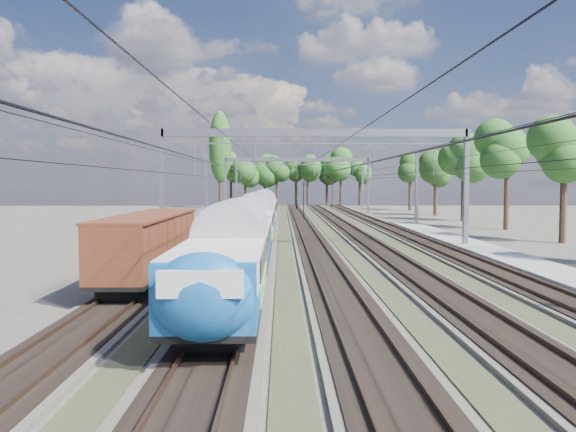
{
  "coord_description": "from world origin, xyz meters",
  "views": [
    {
      "loc": [
        -2.52,
        -12.37,
        4.92
      ],
      "look_at": [
        -2.08,
        23.81,
        2.8
      ],
      "focal_mm": 35.0,
      "sensor_mm": 36.0,
      "label": 1
    }
  ],
  "objects_px": {
    "emu_train": "(256,216)",
    "freight_boxcar": "(150,243)",
    "worker": "(297,205)",
    "signal_near": "(304,195)",
    "signal_far": "(332,191)"
  },
  "relations": [
    {
      "from": "emu_train",
      "to": "freight_boxcar",
      "type": "xyz_separation_m",
      "value": [
        -4.5,
        -15.42,
        -0.43
      ]
    },
    {
      "from": "freight_boxcar",
      "to": "signal_near",
      "type": "relative_size",
      "value": 2.38
    },
    {
      "from": "emu_train",
      "to": "signal_far",
      "type": "xyz_separation_m",
      "value": [
        11.77,
        64.93,
        0.94
      ]
    },
    {
      "from": "freight_boxcar",
      "to": "emu_train",
      "type": "bearing_deg",
      "value": 73.72
    },
    {
      "from": "emu_train",
      "to": "signal_far",
      "type": "height_order",
      "value": "signal_far"
    },
    {
      "from": "emu_train",
      "to": "signal_near",
      "type": "distance_m",
      "value": 31.47
    },
    {
      "from": "emu_train",
      "to": "worker",
      "type": "relative_size",
      "value": 29.86
    },
    {
      "from": "emu_train",
      "to": "signal_far",
      "type": "distance_m",
      "value": 65.99
    },
    {
      "from": "emu_train",
      "to": "signal_near",
      "type": "height_order",
      "value": "signal_near"
    },
    {
      "from": "freight_boxcar",
      "to": "worker",
      "type": "height_order",
      "value": "freight_boxcar"
    },
    {
      "from": "emu_train",
      "to": "signal_far",
      "type": "bearing_deg",
      "value": 79.73
    },
    {
      "from": "worker",
      "to": "freight_boxcar",
      "type": "bearing_deg",
      "value": 171.02
    },
    {
      "from": "freight_boxcar",
      "to": "worker",
      "type": "distance_m",
      "value": 74.33
    },
    {
      "from": "worker",
      "to": "signal_near",
      "type": "bearing_deg",
      "value": 178.44
    },
    {
      "from": "freight_boxcar",
      "to": "worker",
      "type": "bearing_deg",
      "value": 82.78
    }
  ]
}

